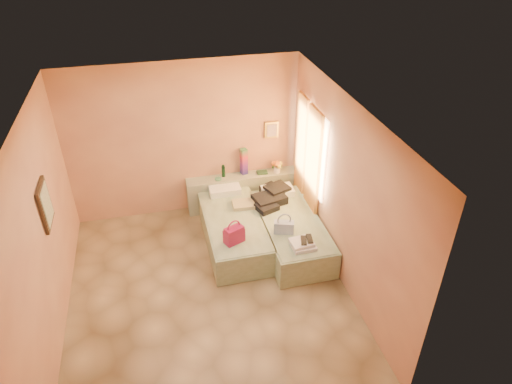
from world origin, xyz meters
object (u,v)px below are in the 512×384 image
green_book (262,172)px  headboard_ledge (242,191)px  flower_vase (277,166)px  magenta_handbag (234,234)px  bed_left (234,230)px  towel_stack (303,244)px  water_bottle (223,171)px  blue_handbag (284,227)px  bed_right (290,232)px

green_book → headboard_ledge: bearing=-176.8°
flower_vase → magenta_handbag: 2.00m
bed_left → towel_stack: towel_stack is taller
flower_vase → towel_stack: (-0.16, -2.00, -0.24)m
flower_vase → headboard_ledge: bearing=177.0°
water_bottle → headboard_ledge: bearing=-9.0°
water_bottle → magenta_handbag: water_bottle is taller
blue_handbag → towel_stack: 0.45m
flower_vase → blue_handbag: flower_vase is taller
headboard_ledge → water_bottle: 0.55m
blue_handbag → towel_stack: size_ratio=0.89×
headboard_ledge → bed_right: (0.52, -1.33, -0.08)m
blue_handbag → green_book: bearing=105.4°
bed_left → blue_handbag: bearing=-39.8°
water_bottle → towel_stack: 2.26m
blue_handbag → bed_right: bearing=71.9°
bed_left → blue_handbag: size_ratio=6.44×
magenta_handbag → towel_stack: bearing=-43.7°
water_bottle → towel_stack: (0.83, -2.09, -0.21)m
water_bottle → blue_handbag: bearing=-68.8°
headboard_ledge → bed_left: headboard_ledge is taller
bed_left → green_book: 1.36m
green_book → blue_handbag: size_ratio=0.60×
towel_stack → blue_handbag: bearing=113.4°
bed_left → flower_vase: 1.54m
towel_stack → bed_right: bearing=87.4°
green_book → blue_handbag: bearing=-89.0°
bed_right → water_bottle: bearing=121.7°
bed_right → blue_handbag: blue_handbag is taller
bed_left → green_book: size_ratio=10.66×
flower_vase → blue_handbag: (-0.34, -1.59, -0.19)m
bed_right → blue_handbag: 0.50m
headboard_ledge → towel_stack: bearing=-76.4°
green_book → flower_vase: flower_vase is taller
bed_left → green_book: green_book is taller
magenta_handbag → water_bottle: bearing=61.8°
flower_vase → bed_right: bearing=-95.6°
flower_vase → magenta_handbag: (-1.14, -1.63, -0.15)m
headboard_ledge → green_book: bearing=-0.1°
bed_left → flower_vase: (1.03, 1.02, 0.54)m
green_book → blue_handbag: blue_handbag is taller
bed_left → bed_right: 0.94m
headboard_ledge → magenta_handbag: magenta_handbag is taller
headboard_ledge → green_book: green_book is taller
water_bottle → towel_stack: water_bottle is taller
water_bottle → bed_left: bearing=-92.1°
blue_handbag → magenta_handbag: bearing=-159.0°
bed_left → headboard_ledge: bearing=70.2°
water_bottle → magenta_handbag: size_ratio=0.76×
flower_vase → bed_left: bearing=-135.3°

